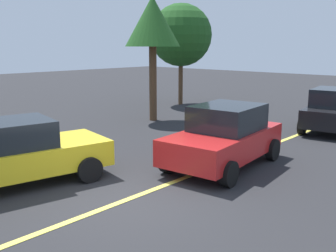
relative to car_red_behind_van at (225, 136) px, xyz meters
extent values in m
plane|color=#262628|center=(-3.67, 0.12, -0.85)|extent=(80.00, 80.00, 0.00)
cube|color=#E0D14C|center=(-0.67, 0.12, -0.84)|extent=(28.00, 0.16, 0.01)
cube|color=red|center=(-0.06, -0.01, -0.18)|extent=(4.20, 2.24, 0.70)
cube|color=black|center=(0.14, 0.02, 0.52)|extent=(2.10, 1.80, 0.70)
cylinder|color=black|center=(-1.32, -1.06, -0.53)|extent=(0.66, 0.29, 0.64)
cylinder|color=black|center=(-1.52, 0.74, -0.53)|extent=(0.66, 0.29, 0.64)
cylinder|color=black|center=(1.40, -0.76, -0.53)|extent=(0.66, 0.29, 0.64)
cylinder|color=black|center=(1.21, 1.04, -0.53)|extent=(0.66, 0.29, 0.64)
cube|color=black|center=(6.73, -0.57, -0.18)|extent=(4.11, 2.28, 0.69)
cube|color=black|center=(6.54, -0.60, 0.51)|extent=(2.08, 1.77, 0.69)
cylinder|color=black|center=(7.91, 0.48, -0.53)|extent=(0.67, 0.31, 0.64)
cylinder|color=black|center=(5.29, 0.07, -0.53)|extent=(0.67, 0.31, 0.64)
cube|color=gold|center=(-4.67, 2.83, -0.21)|extent=(4.65, 2.61, 0.64)
cube|color=black|center=(-4.89, 2.87, 0.43)|extent=(2.37, 1.96, 0.64)
cylinder|color=black|center=(-3.04, 3.42, -0.53)|extent=(0.67, 0.34, 0.64)
cylinder|color=black|center=(-3.39, 1.66, -0.53)|extent=(0.67, 0.34, 0.64)
cylinder|color=#513823|center=(8.04, 8.58, 0.63)|extent=(0.25, 0.25, 2.95)
sphere|color=#1E4C1C|center=(8.04, 8.58, 3.05)|extent=(3.47, 3.47, 3.47)
cylinder|color=#513823|center=(3.49, 6.28, 0.79)|extent=(0.33, 0.33, 3.28)
cone|color=#1E4C1C|center=(3.49, 6.28, 3.51)|extent=(2.41, 2.41, 2.15)
camera|label=1|loc=(-8.82, -5.98, 2.47)|focal=41.55mm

